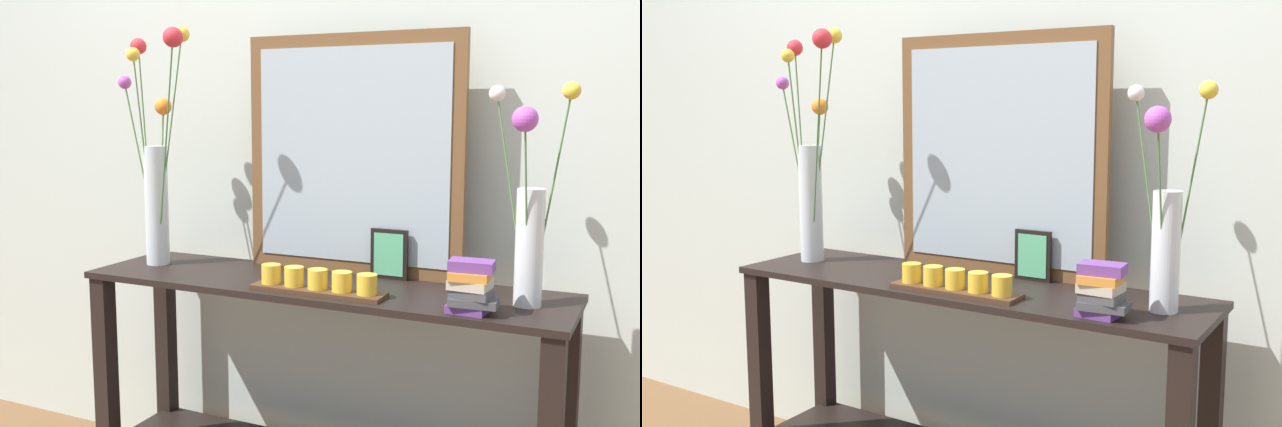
% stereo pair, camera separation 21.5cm
% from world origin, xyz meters
% --- Properties ---
extents(wall_back, '(6.40, 0.08, 2.70)m').
position_xyz_m(wall_back, '(0.00, 0.31, 1.35)').
color(wall_back, beige).
rests_on(wall_back, ground).
extents(console_table, '(1.46, 0.39, 0.77)m').
position_xyz_m(console_table, '(0.00, 0.00, 0.46)').
color(console_table, black).
rests_on(console_table, ground).
extents(mirror_leaning, '(0.70, 0.03, 0.73)m').
position_xyz_m(mirror_leaning, '(0.03, 0.16, 1.13)').
color(mirror_leaning, brown).
rests_on(mirror_leaning, console_table).
extents(tall_vase_left, '(0.33, 0.25, 0.77)m').
position_xyz_m(tall_vase_left, '(-0.59, 0.01, 1.09)').
color(tall_vase_left, silver).
rests_on(tall_vase_left, console_table).
extents(vase_right, '(0.24, 0.18, 0.58)m').
position_xyz_m(vase_right, '(0.60, -0.00, 0.99)').
color(vase_right, silver).
rests_on(vase_right, console_table).
extents(candle_tray, '(0.39, 0.09, 0.07)m').
position_xyz_m(candle_tray, '(0.05, -0.11, 0.79)').
color(candle_tray, '#472D1C').
rests_on(candle_tray, console_table).
extents(picture_frame_small, '(0.12, 0.01, 0.15)m').
position_xyz_m(picture_frame_small, '(0.17, 0.13, 0.84)').
color(picture_frame_small, black).
rests_on(picture_frame_small, console_table).
extents(book_stack, '(0.13, 0.10, 0.14)m').
position_xyz_m(book_stack, '(0.48, -0.13, 0.83)').
color(book_stack, '#663884').
rests_on(book_stack, console_table).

